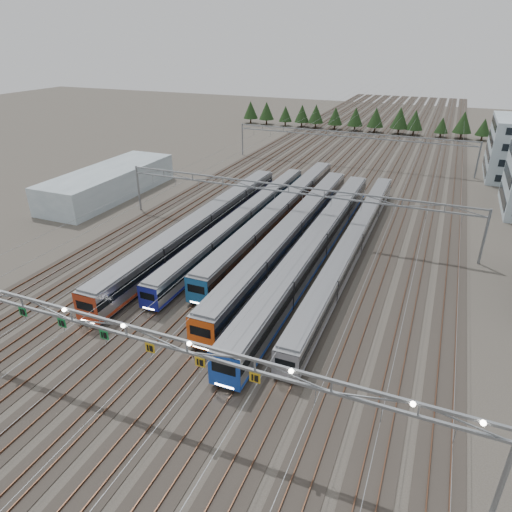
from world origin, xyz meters
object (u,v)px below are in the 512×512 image
at_px(train_a, 203,225).
at_px(gantry_mid, 288,195).
at_px(train_b, 244,220).
at_px(train_f, 353,243).
at_px(gantry_near, 125,333).
at_px(train_e, 316,245).
at_px(train_d, 291,233).
at_px(west_shed, 109,182).
at_px(train_c, 279,213).
at_px(gantry_far, 351,139).

xyz_separation_m(train_a, gantry_mid, (11.25, 7.13, 4.13)).
distance_m(train_b, gantry_mid, 8.31).
distance_m(train_f, gantry_near, 38.03).
relative_size(train_e, gantry_near, 1.03).
relative_size(train_b, gantry_near, 0.94).
xyz_separation_m(train_d, gantry_mid, (-2.25, 4.79, 4.12)).
distance_m(train_f, west_shed, 50.23).
bearing_deg(train_f, train_e, -143.52).
bearing_deg(west_shed, gantry_mid, -6.62).
height_order(train_c, train_f, train_c).
xyz_separation_m(train_a, train_f, (22.50, 2.96, -0.32)).
bearing_deg(gantry_near, train_b, 99.96).
bearing_deg(gantry_near, train_d, 86.28).
relative_size(gantry_mid, gantry_far, 1.00).
xyz_separation_m(train_d, gantry_far, (-2.25, 49.79, 4.12)).
distance_m(gantry_near, gantry_mid, 40.12).
xyz_separation_m(train_d, west_shed, (-40.48, 9.22, 0.34)).
bearing_deg(train_e, train_a, 178.84).
height_order(train_a, gantry_mid, gantry_mid).
xyz_separation_m(train_a, train_b, (4.50, 5.18, -0.31)).
distance_m(train_b, train_e, 14.60).
relative_size(train_c, train_d, 1.00).
bearing_deg(train_a, gantry_mid, 32.37).
distance_m(train_b, west_shed, 32.13).
height_order(train_c, west_shed, west_shed).
xyz_separation_m(train_c, train_f, (13.50, -6.60, -0.25)).
relative_size(train_d, gantry_mid, 0.98).
height_order(train_d, west_shed, west_shed).
relative_size(train_d, train_f, 0.95).
height_order(train_c, train_e, train_e).
xyz_separation_m(train_e, west_shed, (-44.98, 11.93, 0.32)).
height_order(gantry_mid, west_shed, gantry_mid).
bearing_deg(gantry_far, train_c, -93.03).
bearing_deg(train_e, gantry_mid, 132.01).
bearing_deg(train_e, gantry_near, -101.77).
relative_size(gantry_near, gantry_far, 1.00).
relative_size(train_b, train_c, 0.95).
bearing_deg(train_b, train_a, -130.99).
bearing_deg(train_f, train_d, -176.07).
relative_size(gantry_near, gantry_mid, 1.00).
distance_m(train_a, gantry_near, 35.17).
bearing_deg(west_shed, train_a, -23.21).
height_order(gantry_mid, gantry_far, same).
bearing_deg(train_e, west_shed, 165.14).
distance_m(gantry_near, gantry_far, 85.12).
relative_size(train_d, gantry_far, 0.98).
distance_m(train_b, train_d, 9.44).
height_order(train_f, gantry_near, gantry_near).
bearing_deg(train_b, train_e, -22.32).
relative_size(train_f, gantry_near, 1.03).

